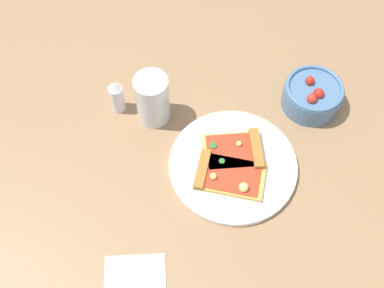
# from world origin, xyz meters

# --- Properties ---
(ground_plane) EXTENTS (2.40, 2.40, 0.00)m
(ground_plane) POSITION_xyz_m (0.00, 0.00, 0.00)
(ground_plane) COLOR #93704C
(ground_plane) RESTS_ON ground
(plate) EXTENTS (0.26, 0.26, 0.01)m
(plate) POSITION_xyz_m (-0.02, 0.01, 0.01)
(plate) COLOR silver
(plate) RESTS_ON ground_plane
(pizza_slice_near) EXTENTS (0.14, 0.09, 0.03)m
(pizza_slice_near) POSITION_xyz_m (-0.01, 0.04, 0.02)
(pizza_slice_near) COLOR gold
(pizza_slice_near) RESTS_ON plate
(pizza_slice_far) EXTENTS (0.14, 0.12, 0.02)m
(pizza_slice_far) POSITION_xyz_m (-0.03, -0.02, 0.02)
(pizza_slice_far) COLOR #E5B256
(pizza_slice_far) RESTS_ON plate
(salad_bowl) EXTENTS (0.13, 0.13, 0.07)m
(salad_bowl) POSITION_xyz_m (-0.16, -0.19, 0.03)
(salad_bowl) COLOR #4C7299
(salad_bowl) RESTS_ON ground_plane
(soda_glass) EXTENTS (0.07, 0.07, 0.12)m
(soda_glass) POSITION_xyz_m (0.17, -0.08, 0.05)
(soda_glass) COLOR silver
(soda_glass) RESTS_ON ground_plane
(pepper_shaker) EXTENTS (0.03, 0.03, 0.08)m
(pepper_shaker) POSITION_xyz_m (0.25, -0.08, 0.04)
(pepper_shaker) COLOR silver
(pepper_shaker) RESTS_ON ground_plane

